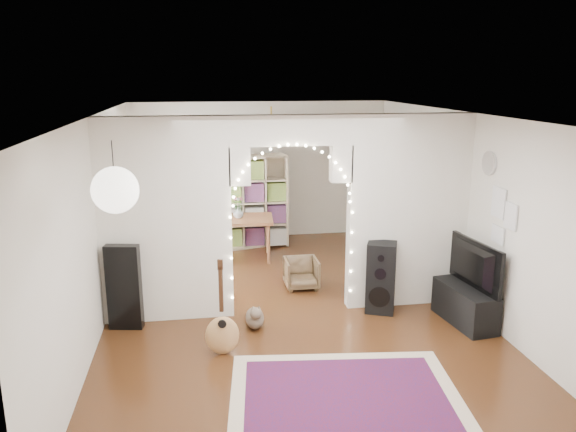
{
  "coord_description": "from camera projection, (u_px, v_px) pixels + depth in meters",
  "views": [
    {
      "loc": [
        -1.19,
        -7.22,
        3.19
      ],
      "look_at": [
        0.01,
        0.3,
        1.28
      ],
      "focal_mm": 35.0,
      "sensor_mm": 36.0,
      "label": 1
    }
  ],
  "objects": [
    {
      "name": "floor_speaker",
      "position": [
        381.0,
        278.0,
        7.7
      ],
      "size": [
        0.48,
        0.45,
        0.99
      ],
      "rotation": [
        0.0,
        0.0,
        -0.38
      ],
      "color": "black",
      "rests_on": "floor"
    },
    {
      "name": "window",
      "position": [
        118.0,
        185.0,
        8.86
      ],
      "size": [
        0.04,
        1.2,
        1.4
      ],
      "primitive_type": "cube",
      "color": "white",
      "rests_on": "wall_left"
    },
    {
      "name": "ceiling_fan",
      "position": [
        271.0,
        125.0,
        9.2
      ],
      "size": [
        1.1,
        1.1,
        0.3
      ],
      "primitive_type": null,
      "color": "gold",
      "rests_on": "ceiling"
    },
    {
      "name": "bookcase",
      "position": [
        243.0,
        202.0,
        10.57
      ],
      "size": [
        1.75,
        0.82,
        1.74
      ],
      "primitive_type": "cube",
      "rotation": [
        0.0,
        0.0,
        0.24
      ],
      "color": "tan",
      "rests_on": "floor"
    },
    {
      "name": "divider_wall",
      "position": [
        291.0,
        211.0,
        7.53
      ],
      "size": [
        5.0,
        0.2,
        2.7
      ],
      "color": "silver",
      "rests_on": "floor"
    },
    {
      "name": "paper_lantern",
      "position": [
        115.0,
        190.0,
        4.74
      ],
      "size": [
        0.4,
        0.4,
        0.4
      ],
      "primitive_type": "sphere",
      "color": "white",
      "rests_on": "ceiling"
    },
    {
      "name": "wall_clock",
      "position": [
        490.0,
        163.0,
        7.16
      ],
      "size": [
        0.03,
        0.31,
        0.31
      ],
      "primitive_type": "cylinder",
      "rotation": [
        0.0,
        1.57,
        0.0
      ],
      "color": "white",
      "rests_on": "wall_right"
    },
    {
      "name": "media_console",
      "position": [
        465.0,
        305.0,
        7.39
      ],
      "size": [
        0.53,
        1.04,
        0.5
      ],
      "primitive_type": "cube",
      "rotation": [
        0.0,
        0.0,
        0.13
      ],
      "color": "black",
      "rests_on": "floor"
    },
    {
      "name": "wall_back",
      "position": [
        260.0,
        171.0,
        11.14
      ],
      "size": [
        5.0,
        0.02,
        2.7
      ],
      "primitive_type": "cube",
      "color": "silver",
      "rests_on": "floor"
    },
    {
      "name": "wall_right",
      "position": [
        465.0,
        209.0,
        7.92
      ],
      "size": [
        0.02,
        7.5,
        2.7
      ],
      "primitive_type": "cube",
      "color": "silver",
      "rests_on": "floor"
    },
    {
      "name": "dining_table",
      "position": [
        238.0,
        222.0,
        9.88
      ],
      "size": [
        1.26,
        0.9,
        0.76
      ],
      "rotation": [
        0.0,
        0.0,
        -0.09
      ],
      "color": "brown",
      "rests_on": "floor"
    },
    {
      "name": "acoustic_guitar",
      "position": [
        222.0,
        320.0,
        6.5
      ],
      "size": [
        0.42,
        0.25,
        0.99
      ],
      "rotation": [
        0.0,
        0.0,
        -0.29
      ],
      "color": "#BC864B",
      "rests_on": "floor"
    },
    {
      "name": "picture_frames",
      "position": [
        502.0,
        216.0,
        6.93
      ],
      "size": [
        0.02,
        0.5,
        0.7
      ],
      "primitive_type": null,
      "color": "white",
      "rests_on": "wall_right"
    },
    {
      "name": "tabby_cat",
      "position": [
        255.0,
        317.0,
        7.25
      ],
      "size": [
        0.24,
        0.56,
        0.37
      ],
      "rotation": [
        0.0,
        0.0,
        0.01
      ],
      "color": "brown",
      "rests_on": "floor"
    },
    {
      "name": "dining_chair_left",
      "position": [
        301.0,
        273.0,
        8.62
      ],
      "size": [
        0.5,
        0.52,
        0.47
      ],
      "primitive_type": "imported",
      "rotation": [
        0.0,
        0.0,
        0.0
      ],
      "color": "brown",
      "rests_on": "floor"
    },
    {
      "name": "wall_left",
      "position": [
        98.0,
        224.0,
        7.16
      ],
      "size": [
        0.02,
        7.5,
        2.7
      ],
      "primitive_type": "cube",
      "color": "silver",
      "rests_on": "floor"
    },
    {
      "name": "guitar_case",
      "position": [
        124.0,
        287.0,
        7.16
      ],
      "size": [
        0.45,
        0.22,
        1.12
      ],
      "primitive_type": "cube",
      "rotation": [
        0.0,
        0.0,
        -0.18
      ],
      "color": "black",
      "rests_on": "floor"
    },
    {
      "name": "ceiling",
      "position": [
        291.0,
        115.0,
        7.21
      ],
      "size": [
        5.0,
        7.5,
        0.02
      ],
      "primitive_type": "cube",
      "color": "white",
      "rests_on": "wall_back"
    },
    {
      "name": "wall_front",
      "position": [
        377.0,
        344.0,
        3.95
      ],
      "size": [
        5.0,
        0.02,
        2.7
      ],
      "primitive_type": "cube",
      "color": "silver",
      "rests_on": "floor"
    },
    {
      "name": "tv",
      "position": [
        468.0,
        265.0,
        7.25
      ],
      "size": [
        0.28,
        1.08,
        0.62
      ],
      "primitive_type": "imported",
      "rotation": [
        0.0,
        0.0,
        1.7
      ],
      "color": "black",
      "rests_on": "media_console"
    },
    {
      "name": "floor",
      "position": [
        291.0,
        309.0,
        7.87
      ],
      "size": [
        7.5,
        7.5,
        0.0
      ],
      "primitive_type": "plane",
      "color": "black",
      "rests_on": "ground"
    },
    {
      "name": "fairy_lights",
      "position": [
        292.0,
        204.0,
        7.37
      ],
      "size": [
        1.64,
        0.04,
        1.6
      ],
      "primitive_type": null,
      "color": "#FFEABF",
      "rests_on": "divider_wall"
    },
    {
      "name": "dining_chair_right",
      "position": [
        371.0,
        279.0,
        8.34
      ],
      "size": [
        0.54,
        0.55,
        0.49
      ],
      "primitive_type": "imported",
      "rotation": [
        0.0,
        0.0,
        0.03
      ],
      "color": "brown",
      "rests_on": "floor"
    },
    {
      "name": "area_rug",
      "position": [
        345.0,
        395.0,
        5.75
      ],
      "size": [
        2.53,
        2.01,
        0.02
      ],
      "primitive_type": "cube",
      "rotation": [
        0.0,
        0.0,
        -0.11
      ],
      "color": "maroon",
      "rests_on": "floor"
    },
    {
      "name": "flower_vase",
      "position": [
        238.0,
        213.0,
        9.83
      ],
      "size": [
        0.2,
        0.2,
        0.19
      ],
      "primitive_type": "imported",
      "rotation": [
        0.0,
        0.0,
        -0.09
      ],
      "color": "silver",
      "rests_on": "dining_table"
    }
  ]
}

